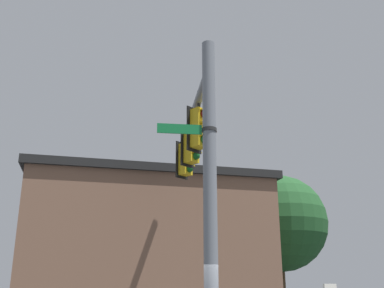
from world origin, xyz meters
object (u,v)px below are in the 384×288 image
at_px(traffic_light_mid_inner, 192,145).
at_px(traffic_light_mid_outer, 186,159).
at_px(street_name_sign, 197,130).
at_px(bird_flying, 201,92).
at_px(traffic_light_nearest_pole, 199,128).

height_order(traffic_light_mid_inner, traffic_light_mid_outer, same).
distance_m(traffic_light_mid_outer, street_name_sign, 4.67).
bearing_deg(traffic_light_mid_outer, bird_flying, -155.61).
relative_size(traffic_light_mid_inner, street_name_sign, 1.23).
xyz_separation_m(traffic_light_nearest_pole, street_name_sign, (1.25, 1.02, -0.61)).
relative_size(traffic_light_nearest_pole, traffic_light_mid_inner, 1.00).
distance_m(traffic_light_mid_outer, bird_flying, 3.53).
bearing_deg(bird_flying, street_name_sign, 40.65).
xyz_separation_m(traffic_light_nearest_pole, traffic_light_mid_outer, (-1.95, -2.33, 0.00)).
xyz_separation_m(traffic_light_nearest_pole, traffic_light_mid_inner, (-0.97, -1.17, 0.00)).
bearing_deg(traffic_light_mid_inner, traffic_light_nearest_pole, 50.11).
bearing_deg(traffic_light_nearest_pole, bird_flying, -138.93).
bearing_deg(traffic_light_mid_inner, traffic_light_mid_outer, -129.89).
xyz_separation_m(traffic_light_mid_inner, street_name_sign, (2.22, 2.19, -0.61)).
relative_size(traffic_light_nearest_pole, bird_flying, 4.03).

